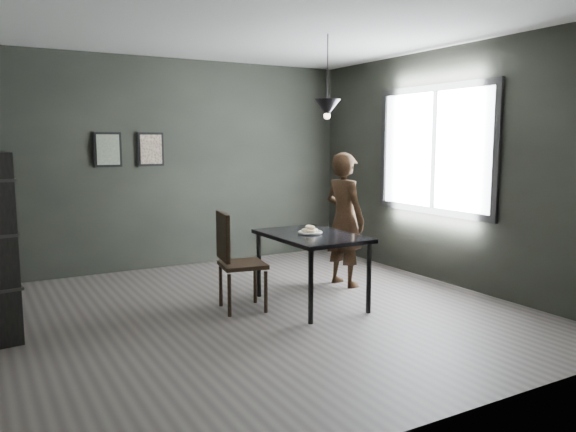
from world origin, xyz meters
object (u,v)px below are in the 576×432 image
white_plate (310,233)px  wood_chair (234,255)px  cafe_table (311,241)px  pendant_lamp (327,108)px  woman (344,220)px

white_plate → wood_chair: wood_chair is taller
cafe_table → pendant_lamp: size_ratio=1.39×
white_plate → woman: (0.76, 0.46, 0.03)m
cafe_table → wood_chair: size_ratio=1.19×
woman → pendant_lamp: pendant_lamp is taller
wood_chair → pendant_lamp: bearing=4.1°
cafe_table → wood_chair: wood_chair is taller
cafe_table → wood_chair: bearing=165.5°
cafe_table → wood_chair: (-0.79, 0.20, -0.10)m
white_plate → woman: size_ratio=0.15×
white_plate → cafe_table: bearing=-99.8°
white_plate → woman: 0.89m
woman → white_plate: bearing=111.8°
cafe_table → pendant_lamp: (0.25, 0.10, 1.38)m
wood_chair → pendant_lamp: pendant_lamp is taller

